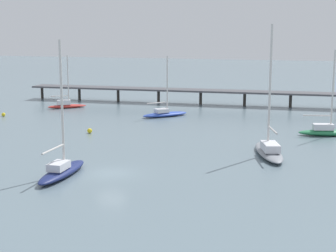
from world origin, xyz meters
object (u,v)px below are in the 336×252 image
sailboat_green (327,130)px  sailboat_navy (62,168)px  pier (314,87)px  sailboat_gray (269,149)px  mooring_buoy_mid (3,115)px  sailboat_blue (165,113)px  mooring_buoy_outer (90,131)px  sailboat_red (66,104)px

sailboat_green → sailboat_navy: bearing=-129.5°
pier → sailboat_green: (2.63, -23.31, -2.82)m
sailboat_navy → sailboat_green: bearing=50.5°
sailboat_gray → mooring_buoy_mid: 42.90m
sailboat_gray → sailboat_navy: sailboat_gray is taller
mooring_buoy_mid → pier: bearing=28.0°
sailboat_blue → mooring_buoy_mid: sailboat_blue is taller
mooring_buoy_mid → sailboat_navy: bearing=-46.5°
sailboat_blue → sailboat_navy: bearing=-86.8°
sailboat_gray → mooring_buoy_outer: (-22.76, 5.03, -0.44)m
sailboat_gray → sailboat_green: (5.34, 12.66, -0.06)m
sailboat_navy → sailboat_red: sailboat_navy is taller
sailboat_blue → sailboat_red: size_ratio=1.03×
sailboat_gray → sailboat_green: sailboat_gray is taller
sailboat_navy → mooring_buoy_outer: 19.56m
sailboat_green → mooring_buoy_outer: (-28.10, -7.63, -0.38)m
sailboat_gray → mooring_buoy_mid: (-40.95, 12.75, -0.46)m
mooring_buoy_mid → sailboat_blue: bearing=18.1°
sailboat_gray → mooring_buoy_outer: 23.31m
pier → sailboat_green: sailboat_green is taller
sailboat_navy → sailboat_green: 33.77m
mooring_buoy_mid → sailboat_green: bearing=-0.1°
sailboat_green → sailboat_red: (-41.66, 10.70, -0.03)m
sailboat_gray → sailboat_red: sailboat_gray is taller
sailboat_blue → pier: bearing=37.2°
sailboat_blue → sailboat_red: 18.57m
sailboat_gray → sailboat_blue: sailboat_gray is taller
mooring_buoy_mid → sailboat_gray: bearing=-17.3°
sailboat_blue → sailboat_red: bearing=170.3°
pier → sailboat_gray: sailboat_gray is taller
sailboat_navy → sailboat_blue: size_ratio=1.31×
pier → sailboat_blue: size_ratio=7.90×
sailboat_green → sailboat_blue: sailboat_green is taller
sailboat_red → mooring_buoy_mid: bearing=-113.6°
sailboat_navy → sailboat_green: size_ratio=1.14×
sailboat_blue → mooring_buoy_mid: 24.13m
sailboat_green → sailboat_red: size_ratio=1.19×
sailboat_gray → sailboat_green: bearing=67.1°
sailboat_green → sailboat_red: 43.02m
sailboat_navy → mooring_buoy_mid: size_ratio=20.65×
pier → sailboat_navy: sailboat_navy is taller
pier → sailboat_blue: (-20.73, -15.73, -2.96)m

